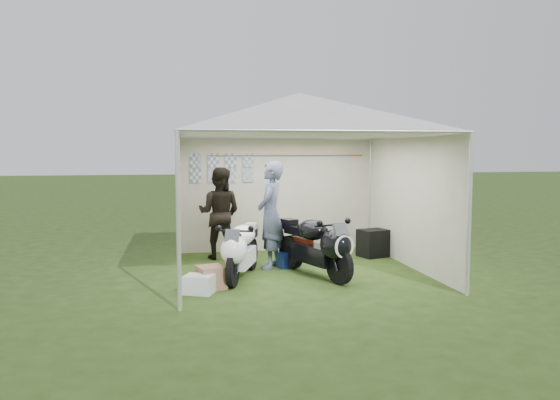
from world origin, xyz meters
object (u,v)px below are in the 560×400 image
at_px(motorcycle_white, 241,249).
at_px(equipment_box, 373,243).
at_px(canopy_tent, 298,119).
at_px(paddock_stand, 288,260).
at_px(person_blue_jacket, 271,215).
at_px(crate_1, 211,277).
at_px(person_dark_jacket, 219,213).
at_px(motorcycle_black, 318,245).
at_px(crate_0, 199,284).

xyz_separation_m(motorcycle_white, equipment_box, (2.73, 1.40, -0.23)).
relative_size(canopy_tent, paddock_stand, 15.37).
bearing_deg(equipment_box, canopy_tent, -151.19).
height_order(paddock_stand, person_blue_jacket, person_blue_jacket).
height_order(person_blue_jacket, equipment_box, person_blue_jacket).
bearing_deg(paddock_stand, crate_1, -138.71).
bearing_deg(paddock_stand, person_dark_jacket, 137.09).
bearing_deg(motorcycle_white, person_blue_jacket, 71.31).
xyz_separation_m(motorcycle_white, crate_1, (-0.50, -0.51, -0.32)).
relative_size(motorcycle_black, crate_0, 4.60).
xyz_separation_m(motorcycle_white, person_blue_jacket, (0.61, 0.77, 0.44)).
height_order(canopy_tent, motorcycle_white, canopy_tent).
bearing_deg(motorcycle_black, crate_0, 178.29).
bearing_deg(crate_1, equipment_box, 30.59).
distance_m(crate_0, crate_1, 0.31).
distance_m(motorcycle_black, crate_1, 1.83).
bearing_deg(canopy_tent, person_dark_jacket, 133.19).
bearing_deg(person_blue_jacket, crate_0, -14.79).
bearing_deg(crate_0, person_blue_jacket, 49.60).
distance_m(canopy_tent, crate_0, 3.23).
xyz_separation_m(person_dark_jacket, crate_1, (-0.30, -2.29, -0.70)).
distance_m(person_blue_jacket, equipment_box, 2.31).
xyz_separation_m(person_dark_jacket, person_blue_jacket, (0.81, -1.01, 0.07)).
height_order(canopy_tent, paddock_stand, canopy_tent).
bearing_deg(paddock_stand, crate_0, -137.00).
relative_size(canopy_tent, equipment_box, 10.71).
height_order(person_dark_jacket, equipment_box, person_dark_jacket).
relative_size(motorcycle_white, person_blue_jacket, 0.92).
relative_size(person_dark_jacket, crate_1, 4.60).
bearing_deg(motorcycle_black, equipment_box, 23.68).
xyz_separation_m(canopy_tent, crate_1, (-1.54, -0.98, -2.41)).
xyz_separation_m(person_dark_jacket, crate_0, (-0.49, -2.54, -0.73)).
height_order(equipment_box, crate_0, equipment_box).
height_order(canopy_tent, crate_0, canopy_tent).
distance_m(paddock_stand, person_dark_jacket, 1.69).
bearing_deg(motorcycle_white, equipment_box, 47.05).
distance_m(canopy_tent, motorcycle_black, 2.13).
distance_m(person_dark_jacket, person_blue_jacket, 1.30).
relative_size(crate_0, crate_1, 1.07).
distance_m(person_blue_jacket, crate_0, 2.16).
bearing_deg(person_blue_jacket, person_dark_jacket, -115.62).
height_order(motorcycle_white, person_blue_jacket, person_blue_jacket).
height_order(motorcycle_white, crate_0, motorcycle_white).
bearing_deg(canopy_tent, equipment_box, 28.81).
height_order(motorcycle_black, equipment_box, motorcycle_black).
relative_size(motorcycle_white, crate_1, 4.56).
relative_size(paddock_stand, equipment_box, 0.70).
xyz_separation_m(person_blue_jacket, crate_1, (-1.12, -1.28, -0.76)).
height_order(paddock_stand, crate_1, crate_1).
xyz_separation_m(paddock_stand, crate_1, (-1.42, -1.25, 0.03)).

